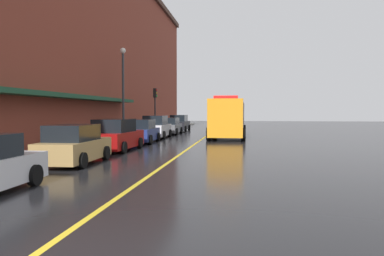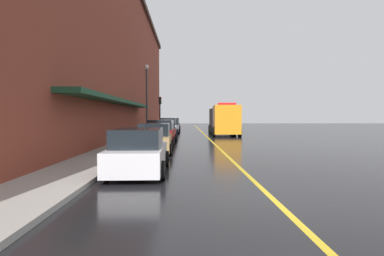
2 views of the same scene
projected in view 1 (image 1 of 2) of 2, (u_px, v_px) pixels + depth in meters
ground_plane at (202, 139)px, 30.66m from camera, size 112.00×112.00×0.00m
sidewalk_left at (127, 137)px, 31.46m from camera, size 2.40×70.00×0.15m
lane_center_stripe at (202, 139)px, 30.66m from camera, size 0.16×70.00×0.01m
brick_building_left at (44, 38)px, 30.97m from camera, size 11.91×64.00×16.20m
parked_car_1 at (74, 145)px, 16.27m from camera, size 2.05×4.36×1.67m
parked_car_2 at (116, 136)px, 21.79m from camera, size 2.21×4.85×1.79m
parked_car_3 at (141, 132)px, 27.14m from camera, size 2.12×4.21×1.65m
parked_car_4 at (156, 127)px, 32.07m from camera, size 2.07×4.27×1.86m
parked_car_5 at (169, 126)px, 37.23m from camera, size 2.09×4.44×1.60m
parked_car_6 at (179, 123)px, 43.19m from camera, size 2.05×4.86×1.80m
utility_truck at (228, 119)px, 31.48m from camera, size 2.98×8.17×3.38m
parking_meter_0 at (158, 123)px, 38.86m from camera, size 0.14×0.18×1.33m
parking_meter_1 at (167, 121)px, 43.44m from camera, size 0.14×0.18×1.33m
parking_meter_2 at (114, 129)px, 25.72m from camera, size 0.14×0.18×1.33m
parking_meter_3 at (82, 133)px, 20.55m from camera, size 0.14×0.18×1.33m
street_lamp_left at (123, 83)px, 29.55m from camera, size 0.44×0.44×6.94m
traffic_light_near at (155, 102)px, 37.44m from camera, size 0.38×0.36×4.30m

